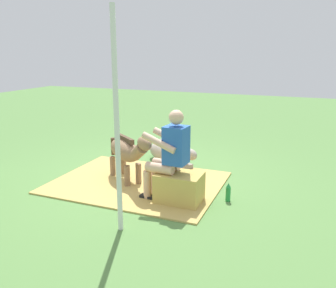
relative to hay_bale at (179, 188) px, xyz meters
The scene contains 8 objects.
ground_plane 1.11m from the hay_bale, 39.97° to the right, with size 24.00×24.00×0.00m, color #568442.
hay_patch 1.00m from the hay_bale, 26.95° to the right, with size 2.61×2.00×0.02m, color tan.
hay_bale is the anchor object (origin of this frame).
person_seated 0.52m from the hay_bale, ahead, with size 0.68×0.45×1.31m.
pony_standing 1.17m from the hay_bale, 22.61° to the right, with size 1.16×0.94×0.88m.
pony_lying 1.80m from the hay_bale, 63.45° to the right, with size 1.28×0.94×0.42m.
soda_bottle 0.70m from the hay_bale, 154.39° to the right, with size 0.07×0.07×0.27m.
tent_pole_left 1.48m from the hay_bale, 68.44° to the left, with size 0.06×0.06×2.53m, color silver.
Camera 1 is at (-2.38, 4.97, 2.07)m, focal length 37.52 mm.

